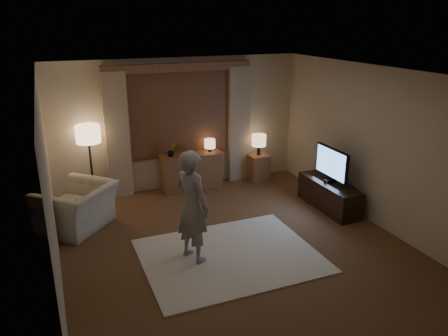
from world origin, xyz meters
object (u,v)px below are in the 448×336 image
sideboard (192,172)px  person (192,206)px  tv_stand (329,195)px  armchair (77,207)px  side_table (258,167)px

sideboard → person: bearing=-107.9°
sideboard → tv_stand: sideboard is taller
person → sideboard: bearing=-41.3°
armchair → person: 2.25m
tv_stand → armchair: bearing=168.2°
tv_stand → person: size_ratio=0.86×
sideboard → side_table: sideboard is taller
person → armchair: bearing=17.5°
sideboard → armchair: bearing=-157.1°
sideboard → armchair: size_ratio=1.07×
sideboard → armchair: armchair is taller
sideboard → person: size_ratio=0.74×
tv_stand → person: 3.01m
armchair → tv_stand: bearing=120.4°
armchair → side_table: size_ratio=2.01×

